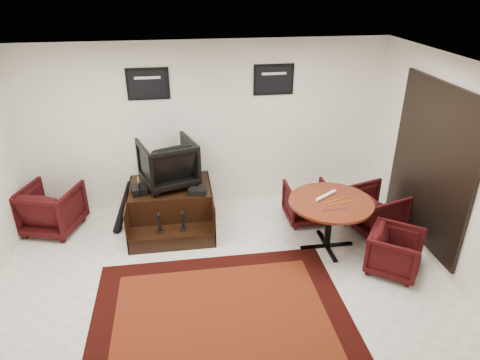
# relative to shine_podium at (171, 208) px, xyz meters

# --- Properties ---
(ground) EXTENTS (6.00, 6.00, 0.00)m
(ground) POSITION_rel_shine_podium_xyz_m (0.67, -1.78, -0.31)
(ground) COLOR white
(ground) RESTS_ON ground
(room_shell) EXTENTS (6.02, 5.02, 2.81)m
(room_shell) POSITION_rel_shine_podium_xyz_m (1.08, -1.66, 1.48)
(room_shell) COLOR white
(room_shell) RESTS_ON ground
(area_rug) EXTENTS (3.08, 2.31, 0.01)m
(area_rug) POSITION_rel_shine_podium_xyz_m (0.56, -2.16, -0.30)
(area_rug) COLOR black
(area_rug) RESTS_ON ground
(shine_podium) EXTENTS (1.30, 1.33, 0.67)m
(shine_podium) POSITION_rel_shine_podium_xyz_m (0.00, 0.00, 0.00)
(shine_podium) COLOR black
(shine_podium) RESTS_ON ground
(shine_chair) EXTENTS (0.99, 0.95, 0.82)m
(shine_chair) POSITION_rel_shine_podium_xyz_m (0.00, 0.14, 0.77)
(shine_chair) COLOR black
(shine_chair) RESTS_ON shine_podium
(shoes_pair) EXTENTS (0.28, 0.33, 0.11)m
(shoes_pair) POSITION_rel_shine_podium_xyz_m (-0.46, -0.08, 0.41)
(shoes_pair) COLOR black
(shoes_pair) RESTS_ON shine_podium
(polish_kit) EXTENTS (0.29, 0.22, 0.09)m
(polish_kit) POSITION_rel_shine_podium_xyz_m (0.42, -0.26, 0.40)
(polish_kit) COLOR black
(polish_kit) RESTS_ON shine_podium
(umbrella_black) EXTENTS (0.34, 0.13, 0.92)m
(umbrella_black) POSITION_rel_shine_podium_xyz_m (-0.74, -0.12, 0.15)
(umbrella_black) COLOR black
(umbrella_black) RESTS_ON ground
(umbrella_hooked) EXTENTS (0.32, 0.12, 0.87)m
(umbrella_hooked) POSITION_rel_shine_podium_xyz_m (-0.73, -0.01, 0.13)
(umbrella_hooked) COLOR black
(umbrella_hooked) RESTS_ON ground
(armchair_side) EXTENTS (1.00, 0.96, 0.83)m
(armchair_side) POSITION_rel_shine_podium_xyz_m (-1.86, 0.14, 0.11)
(armchair_side) COLOR black
(armchair_side) RESTS_ON ground
(meeting_table) EXTENTS (1.20, 1.20, 0.78)m
(meeting_table) POSITION_rel_shine_podium_xyz_m (2.28, -0.98, 0.38)
(meeting_table) COLOR #451809
(meeting_table) RESTS_ON ground
(table_chair_back) EXTENTS (0.68, 0.64, 0.70)m
(table_chair_back) POSITION_rel_shine_podium_xyz_m (2.20, -0.17, 0.04)
(table_chair_back) COLOR black
(table_chair_back) RESTS_ON ground
(table_chair_window) EXTENTS (0.89, 0.92, 0.77)m
(table_chair_window) POSITION_rel_shine_podium_xyz_m (3.19, -0.62, 0.08)
(table_chair_window) COLOR black
(table_chair_window) RESTS_ON ground
(table_chair_corner) EXTENTS (0.89, 0.90, 0.68)m
(table_chair_corner) POSITION_rel_shine_podium_xyz_m (2.99, -1.66, 0.03)
(table_chair_corner) COLOR black
(table_chair_corner) RESTS_ON ground
(paper_roll) EXTENTS (0.38, 0.27, 0.05)m
(paper_roll) POSITION_rel_shine_podium_xyz_m (2.25, -0.85, 0.50)
(paper_roll) COLOR white
(paper_roll) RESTS_ON meeting_table
(table_clutter) EXTENTS (0.56, 0.38, 0.01)m
(table_clutter) POSITION_rel_shine_podium_xyz_m (2.36, -1.07, 0.48)
(table_clutter) COLOR #D5590B
(table_clutter) RESTS_ON meeting_table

